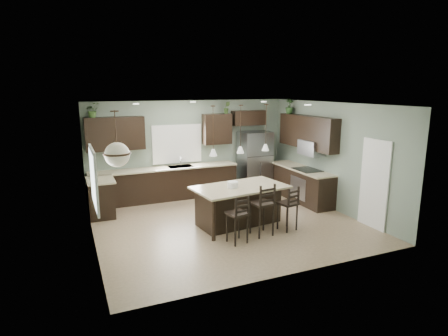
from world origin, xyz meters
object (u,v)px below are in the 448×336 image
at_px(plant_back_left, 92,110).
at_px(bar_stool_right, 288,208).
at_px(bar_stool_left, 237,219).
at_px(bar_stool_center, 262,209).
at_px(refrigerator, 255,162).
at_px(kitchen_island, 240,206).
at_px(serving_dish, 233,185).

bearing_deg(plant_back_left, bar_stool_right, -42.92).
relative_size(bar_stool_left, bar_stool_center, 0.88).
distance_m(refrigerator, bar_stool_left, 4.11).
height_order(kitchen_island, bar_stool_center, bar_stool_center).
distance_m(refrigerator, bar_stool_right, 3.37).
xyz_separation_m(serving_dish, bar_stool_right, (1.04, -0.70, -0.48)).
relative_size(bar_stool_left, bar_stool_right, 1.01).
distance_m(kitchen_island, bar_stool_left, 1.07).
height_order(serving_dish, bar_stool_left, serving_dish).
height_order(kitchen_island, bar_stool_right, bar_stool_right).
relative_size(refrigerator, plant_back_left, 4.82).
xyz_separation_m(refrigerator, bar_stool_left, (-2.20, -3.44, -0.41)).
xyz_separation_m(bar_stool_right, plant_back_left, (-3.76, 3.50, 2.08)).
xyz_separation_m(serving_dish, bar_stool_left, (-0.31, -0.91, -0.48)).
xyz_separation_m(refrigerator, kitchen_island, (-1.70, -2.51, -0.46)).
height_order(serving_dish, bar_stool_right, serving_dish).
height_order(bar_stool_right, plant_back_left, plant_back_left).
xyz_separation_m(refrigerator, bar_stool_center, (-1.54, -3.27, -0.34)).
distance_m(bar_stool_left, plant_back_left, 4.89).
xyz_separation_m(bar_stool_center, plant_back_left, (-3.09, 3.53, 2.00)).
distance_m(bar_stool_left, bar_stool_center, 0.69).
bearing_deg(bar_stool_right, plant_back_left, 124.12).
height_order(kitchen_island, serving_dish, serving_dish).
bearing_deg(bar_stool_right, serving_dish, 132.82).
relative_size(kitchen_island, plant_back_left, 5.55).
bearing_deg(kitchen_island, bar_stool_center, -85.19).
relative_size(kitchen_island, bar_stool_right, 2.08).
relative_size(refrigerator, bar_stool_right, 1.81).
bearing_deg(bar_stool_left, serving_dish, 61.21).
bearing_deg(bar_stool_left, bar_stool_center, 4.37).
bearing_deg(bar_stool_center, kitchen_island, 95.96).
distance_m(kitchen_island, serving_dish, 0.57).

